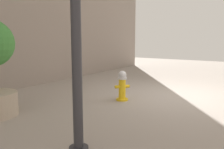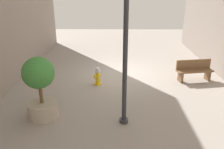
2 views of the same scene
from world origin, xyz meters
The scene contains 2 objects.
ground_plane centered at (0.00, 0.00, 0.00)m, with size 23.40×23.40×0.00m, color gray.
fire_hydrant centered at (1.06, 1.30, 0.40)m, with size 0.37×0.37×0.80m.
Camera 1 is at (-2.12, 6.66, 1.66)m, focal length 38.05 mm.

